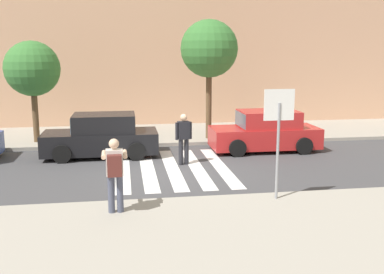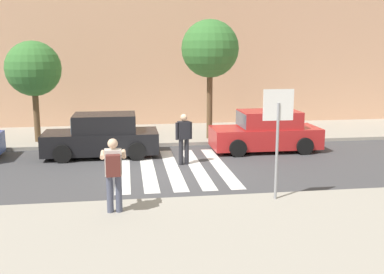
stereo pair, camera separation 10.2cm
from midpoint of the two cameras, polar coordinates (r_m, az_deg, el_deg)
The scene contains 16 objects.
ground_plane at distance 14.61m, azimuth -2.65°, elevation -4.16°, with size 120.00×120.00×0.00m, color #424244.
sidewalk_near at distance 8.80m, azimuth 1.80°, elevation -14.16°, with size 60.00×6.00×0.14m, color #9E998C.
sidewalk_far at distance 20.43m, azimuth -4.45°, elevation 0.37°, with size 60.00×4.80×0.14m, color #9E998C.
building_facade_far at distance 24.48m, azimuth -5.37°, elevation 10.03°, with size 56.00×4.00×6.87m, color tan.
crosswalk_stripe_0 at distance 14.73m, azimuth -8.95°, elevation -4.15°, with size 0.44×5.20×0.01m, color silver.
crosswalk_stripe_1 at distance 14.74m, azimuth -5.84°, elevation -4.05°, with size 0.44×5.20×0.01m, color silver.
crosswalk_stripe_2 at distance 14.80m, azimuth -2.74°, elevation -3.95°, with size 0.44×5.20×0.01m, color silver.
crosswalk_stripe_3 at distance 14.90m, azimuth 0.33°, elevation -3.83°, with size 0.44×5.20×0.01m, color silver.
crosswalk_stripe_4 at distance 15.04m, azimuth 3.35°, elevation -3.71°, with size 0.44×5.20×0.01m, color silver.
stop_sign at distance 11.12m, azimuth 10.69°, elevation 2.18°, with size 0.76×0.08×2.75m.
photographer_with_backpack at distance 10.30m, azimuth -10.06°, elevation -4.05°, with size 0.59×0.85×1.72m.
pedestrian_crossing at distance 15.05m, azimuth -1.26°, elevation 0.10°, with size 0.57×0.31×1.72m.
parked_car_black at distance 16.64m, azimuth -11.57°, elevation 0.05°, with size 4.10×1.92×1.55m.
parked_car_red at distance 17.44m, azimuth 9.13°, elevation 0.64°, with size 4.10×1.92×1.55m.
street_tree_west at distance 19.09m, azimuth -19.76°, elevation 8.11°, with size 2.19×2.19×4.05m.
street_tree_center at distance 18.76m, azimuth 2.03°, elevation 11.07°, with size 2.37×2.37×4.92m.
Camera 1 is at (-1.52, -14.02, 3.80)m, focal length 42.00 mm.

